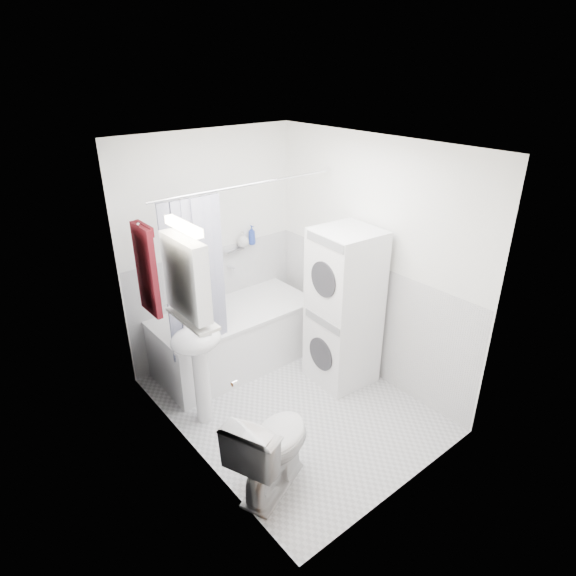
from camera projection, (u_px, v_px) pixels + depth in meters
floor at (291, 404)px, 4.60m from camera, size 2.60×2.60×0.00m
room_walls at (291, 259)px, 3.96m from camera, size 2.60×2.60×2.60m
wainscot at (271, 338)px, 4.54m from camera, size 1.98×2.58×2.58m
door at (234, 383)px, 3.24m from camera, size 0.05×2.00×2.00m
bathtub at (235, 334)px, 5.08m from camera, size 1.68×0.79×0.64m
tub_spout at (231, 267)px, 5.17m from camera, size 0.04×0.12×0.04m
curtain_rod at (247, 185)px, 4.14m from camera, size 1.86×0.02×0.02m
shower_curtain at (197, 281)px, 4.14m from camera, size 0.55×0.02×1.45m
sink at (198, 354)px, 4.10m from camera, size 0.44×0.37×1.04m
medicine_cabinet at (186, 275)px, 3.48m from camera, size 0.13×0.50×0.71m
shelf at (192, 318)px, 3.64m from camera, size 0.18×0.54×0.02m
shower_caddy at (234, 250)px, 5.11m from camera, size 0.22×0.06×0.02m
towel at (146, 268)px, 3.98m from camera, size 0.07×0.33×0.80m
washer_dryer at (344, 308)px, 4.66m from camera, size 0.61×0.60×1.59m
toilet at (272, 447)px, 3.57m from camera, size 0.87×0.69×0.75m
soap_pump at (205, 332)px, 3.96m from camera, size 0.08×0.17×0.08m
shelf_bottle at (202, 320)px, 3.52m from camera, size 0.07×0.18×0.07m
shelf_cup at (184, 305)px, 3.70m from camera, size 0.10×0.09×0.10m
shampoo_a at (243, 241)px, 5.14m from camera, size 0.13×0.17×0.13m
shampoo_b at (252, 241)px, 5.22m from camera, size 0.08×0.21×0.08m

